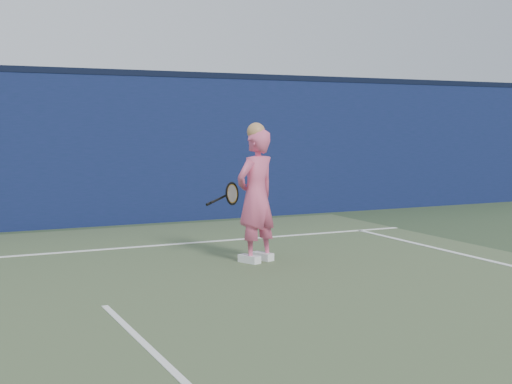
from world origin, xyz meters
TOP-DOWN VIEW (x-y plane):
  - ground at (0.00, 0.00)m, footprint 80.00×80.00m
  - backstop_wall at (0.00, 6.50)m, footprint 24.00×0.40m
  - wall_cap at (0.00, 6.50)m, footprint 24.00×0.42m
  - player at (2.20, 2.38)m, footprint 0.70×0.58m
  - racket at (2.03, 2.77)m, footprint 0.54×0.24m
  - court_lines at (0.00, -0.33)m, footprint 11.00×12.04m

SIDE VIEW (x-z plane):
  - ground at x=0.00m, z-range 0.00..0.00m
  - court_lines at x=0.00m, z-range 0.01..0.01m
  - racket at x=2.03m, z-range 0.66..0.96m
  - player at x=2.20m, z-range -0.03..1.67m
  - backstop_wall at x=0.00m, z-range 0.00..2.50m
  - wall_cap at x=0.00m, z-range 2.50..2.60m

